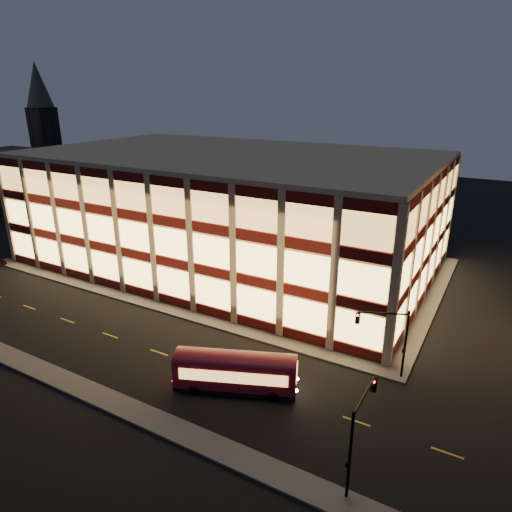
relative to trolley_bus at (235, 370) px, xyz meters
The scene contains 10 objects.
ground 14.61m from the trolley_bus, 150.90° to the left, with size 200.00×200.00×0.00m, color black.
sidewalk_office_south 17.71m from the trolley_bus, 152.80° to the left, with size 54.00×2.00×0.15m, color #514F4C.
sidewalk_office_east 26.23m from the trolley_bus, 66.77° to the left, with size 2.00×30.00×0.15m, color #514F4C.
sidewalk_near 14.10m from the trolley_bus, 154.88° to the right, with size 100.00×2.00×0.15m, color #514F4C.
office_building 29.12m from the trolley_bus, 123.04° to the left, with size 50.45×30.45×14.50m.
church_tower 95.41m from the trolley_bus, 150.35° to the left, with size 5.00×5.00×18.00m, color #2D2621.
church_spire 97.47m from the trolley_bus, 150.35° to the left, with size 6.00×6.00×10.00m, color #4C473F.
traffic_signal_far 12.23m from the trolley_bus, 37.42° to the left, with size 3.79×1.87×6.00m.
traffic_signal_near 11.77m from the trolley_bus, 20.16° to the right, with size 0.32×4.45×6.00m.
trolley_bus is the anchor object (origin of this frame).
Camera 1 is at (28.75, -32.11, 21.90)m, focal length 32.00 mm.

